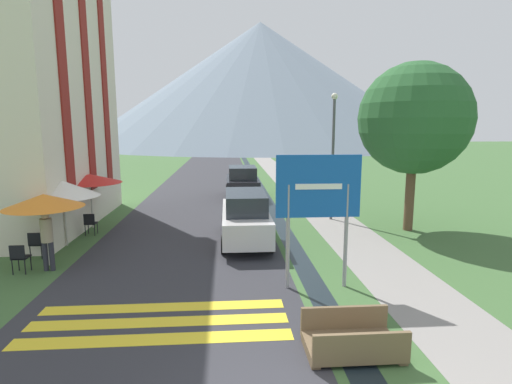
# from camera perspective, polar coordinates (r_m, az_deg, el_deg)

# --- Properties ---
(ground_plane) EXTENTS (160.00, 160.00, 0.00)m
(ground_plane) POSITION_cam_1_polar(r_m,az_deg,el_deg) (25.40, -1.80, 0.09)
(ground_plane) COLOR #3D6033
(road) EXTENTS (6.40, 60.00, 0.01)m
(road) POSITION_cam_1_polar(r_m,az_deg,el_deg) (35.32, -6.56, 2.65)
(road) COLOR #2D2D33
(road) RESTS_ON ground_plane
(footpath) EXTENTS (2.20, 60.00, 0.01)m
(footpath) POSITION_cam_1_polar(r_m,az_deg,el_deg) (35.59, 3.31, 2.75)
(footpath) COLOR gray
(footpath) RESTS_ON ground_plane
(drainage_channel) EXTENTS (0.60, 60.00, 0.00)m
(drainage_channel) POSITION_cam_1_polar(r_m,az_deg,el_deg) (35.36, -0.55, 2.72)
(drainage_channel) COLOR black
(drainage_channel) RESTS_ON ground_plane
(crosswalk_marking) EXTENTS (5.44, 1.84, 0.01)m
(crosswalk_marking) POSITION_cam_1_polar(r_m,az_deg,el_deg) (9.10, -13.60, -17.61)
(crosswalk_marking) COLOR yellow
(crosswalk_marking) RESTS_ON ground_plane
(mountain_distant) EXTENTS (77.99, 77.99, 26.53)m
(mountain_distant) POSITION_cam_1_polar(r_m,az_deg,el_deg) (91.93, 0.60, 15.08)
(mountain_distant) COLOR slate
(mountain_distant) RESTS_ON ground_plane
(hotel_building) EXTENTS (5.98, 9.21, 11.96)m
(hotel_building) POSITION_cam_1_polar(r_m,az_deg,el_deg) (19.13, -31.24, 15.03)
(hotel_building) COLOR beige
(hotel_building) RESTS_ON ground_plane
(road_sign) EXTENTS (2.12, 0.11, 3.41)m
(road_sign) POSITION_cam_1_polar(r_m,az_deg,el_deg) (10.03, 8.87, -0.94)
(road_sign) COLOR gray
(road_sign) RESTS_ON ground_plane
(footbridge) EXTENTS (1.70, 1.10, 0.65)m
(footbridge) POSITION_cam_1_polar(r_m,az_deg,el_deg) (7.97, 13.55, -19.94)
(footbridge) COLOR brown
(footbridge) RESTS_ON ground_plane
(parked_car_near) EXTENTS (1.72, 4.58, 1.82)m
(parked_car_near) POSITION_cam_1_polar(r_m,az_deg,el_deg) (14.27, -1.52, -3.53)
(parked_car_near) COLOR silver
(parked_car_near) RESTS_ON ground_plane
(parked_car_far) EXTENTS (1.90, 4.04, 1.82)m
(parked_car_far) POSITION_cam_1_polar(r_m,az_deg,el_deg) (23.12, -1.97, 1.44)
(parked_car_far) COLOR black
(parked_car_far) RESTS_ON ground_plane
(cafe_chair_near_right) EXTENTS (0.40, 0.40, 0.85)m
(cafe_chair_near_right) POSITION_cam_1_polar(r_m,az_deg,el_deg) (14.28, -28.87, -6.35)
(cafe_chair_near_right) COLOR black
(cafe_chair_near_right) RESTS_ON ground_plane
(cafe_chair_nearest) EXTENTS (0.40, 0.40, 0.85)m
(cafe_chair_nearest) POSITION_cam_1_polar(r_m,az_deg,el_deg) (13.07, -30.72, -7.88)
(cafe_chair_nearest) COLOR black
(cafe_chair_nearest) RESTS_ON ground_plane
(cafe_chair_far_right) EXTENTS (0.40, 0.40, 0.85)m
(cafe_chair_far_right) POSITION_cam_1_polar(r_m,az_deg,el_deg) (16.37, -22.60, -4.00)
(cafe_chair_far_right) COLOR black
(cafe_chair_far_right) RESTS_ON ground_plane
(cafe_umbrella_front_orange) EXTENTS (2.22, 2.22, 2.16)m
(cafe_umbrella_front_orange) POSITION_cam_1_polar(r_m,az_deg,el_deg) (13.12, -28.05, -1.12)
(cafe_umbrella_front_orange) COLOR #B7B2A8
(cafe_umbrella_front_orange) RESTS_ON ground_plane
(cafe_umbrella_middle_white) EXTENTS (2.39, 2.39, 2.27)m
(cafe_umbrella_middle_white) POSITION_cam_1_polar(r_m,az_deg,el_deg) (15.05, -25.88, 0.42)
(cafe_umbrella_middle_white) COLOR #B7B2A8
(cafe_umbrella_middle_white) RESTS_ON ground_plane
(cafe_umbrella_rear_red) EXTENTS (2.49, 2.49, 2.20)m
(cafe_umbrella_rear_red) POSITION_cam_1_polar(r_m,az_deg,el_deg) (17.34, -22.66, 1.78)
(cafe_umbrella_rear_red) COLOR #B7B2A8
(cafe_umbrella_rear_red) RESTS_ON ground_plane
(person_standing_terrace) EXTENTS (0.32, 0.32, 1.74)m
(person_standing_terrace) POSITION_cam_1_polar(r_m,az_deg,el_deg) (12.82, -27.70, -5.66)
(person_standing_terrace) COLOR #282833
(person_standing_terrace) RESTS_ON ground_plane
(person_seated_far) EXTENTS (0.32, 0.32, 1.23)m
(person_seated_far) POSITION_cam_1_polar(r_m,az_deg,el_deg) (14.58, -28.04, -5.30)
(person_seated_far) COLOR #282833
(person_seated_far) RESTS_ON ground_plane
(streetlamp) EXTENTS (0.28, 0.28, 5.49)m
(streetlamp) POSITION_cam_1_polar(r_m,az_deg,el_deg) (17.72, 10.96, 6.42)
(streetlamp) COLOR #515156
(streetlamp) RESTS_ON ground_plane
(tree_by_path) EXTENTS (4.26, 4.26, 6.52)m
(tree_by_path) POSITION_cam_1_polar(r_m,az_deg,el_deg) (16.66, 21.71, 9.68)
(tree_by_path) COLOR brown
(tree_by_path) RESTS_ON ground_plane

